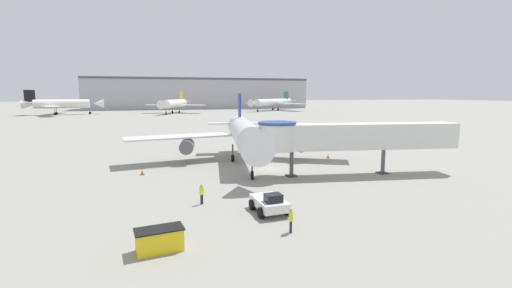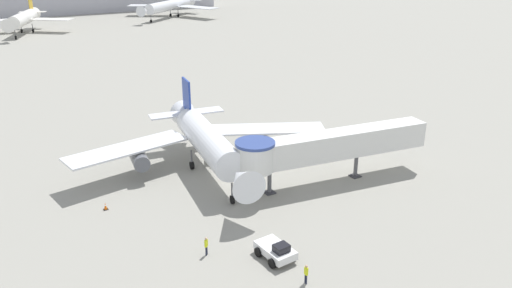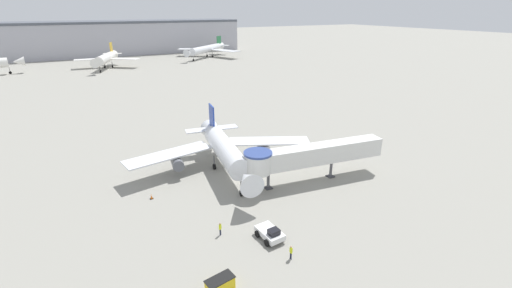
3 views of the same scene
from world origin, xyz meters
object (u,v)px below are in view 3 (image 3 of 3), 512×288
at_px(pushback_tug_white, 270,233).
at_px(ground_crew_marshaller, 291,251).
at_px(traffic_cone_port_wing, 151,197).
at_px(ground_crew_wing_walker, 220,228).
at_px(background_jet_gold_tail, 106,58).
at_px(main_airplane, 224,149).
at_px(jet_bridge, 306,155).
at_px(traffic_cone_starboard_wing, 286,154).
at_px(background_jet_green_tail, 207,49).
at_px(service_container_yellow, 220,284).

height_order(pushback_tug_white, ground_crew_marshaller, ground_crew_marshaller).
height_order(pushback_tug_white, traffic_cone_port_wing, pushback_tug_white).
distance_m(ground_crew_wing_walker, background_jet_gold_tail, 133.78).
relative_size(main_airplane, ground_crew_wing_walker, 18.20).
relative_size(jet_bridge, traffic_cone_starboard_wing, 34.01).
height_order(ground_crew_marshaller, ground_crew_wing_walker, ground_crew_wing_walker).
xyz_separation_m(jet_bridge, ground_crew_marshaller, (-11.82, -13.49, -3.39)).
bearing_deg(main_airplane, traffic_cone_port_wing, -157.60).
bearing_deg(background_jet_green_tail, pushback_tug_white, -58.80).
relative_size(pushback_tug_white, background_jet_green_tail, 0.11).
distance_m(pushback_tug_white, service_container_yellow, 9.23).
relative_size(service_container_yellow, background_jet_green_tail, 0.09).
relative_size(pushback_tug_white, traffic_cone_starboard_wing, 5.59).
xyz_separation_m(pushback_tug_white, ground_crew_wing_walker, (-4.76, 3.41, 0.22)).
height_order(pushback_tug_white, ground_crew_wing_walker, ground_crew_wing_walker).
relative_size(pushback_tug_white, service_container_yellow, 1.26).
bearing_deg(traffic_cone_starboard_wing, ground_crew_marshaller, -122.68).
bearing_deg(main_airplane, jet_bridge, -36.35).
bearing_deg(pushback_tug_white, service_container_yellow, -155.84).
xyz_separation_m(ground_crew_wing_walker, background_jet_green_tail, (55.54, 146.23, 3.46)).
height_order(background_jet_green_tail, background_jet_gold_tail, background_jet_gold_tail).
distance_m(main_airplane, background_jet_green_tail, 139.45).
relative_size(jet_bridge, ground_crew_marshaller, 13.36).
bearing_deg(pushback_tug_white, jet_bridge, 34.32).
xyz_separation_m(ground_crew_marshaller, background_jet_green_tail, (50.64, 153.65, 3.48)).
distance_m(jet_bridge, ground_crew_marshaller, 18.26).
distance_m(main_airplane, traffic_cone_starboard_wing, 12.73).
relative_size(jet_bridge, service_container_yellow, 7.69).
distance_m(pushback_tug_white, traffic_cone_port_wing, 18.54).
bearing_deg(ground_crew_marshaller, ground_crew_wing_walker, -141.39).
height_order(jet_bridge, ground_crew_marshaller, jet_bridge).
height_order(traffic_cone_port_wing, background_jet_gold_tail, background_jet_gold_tail).
height_order(main_airplane, jet_bridge, main_airplane).
xyz_separation_m(service_container_yellow, ground_crew_marshaller, (8.27, 0.36, 0.29)).
distance_m(service_container_yellow, traffic_cone_starboard_wing, 32.85).
relative_size(main_airplane, pushback_tug_white, 8.40).
height_order(pushback_tug_white, traffic_cone_starboard_wing, pushback_tug_white).
relative_size(main_airplane, traffic_cone_starboard_wing, 46.97).
distance_m(jet_bridge, pushback_tug_white, 15.69).
height_order(jet_bridge, traffic_cone_port_wing, jet_bridge).
relative_size(main_airplane, jet_bridge, 1.38).
distance_m(jet_bridge, traffic_cone_port_wing, 23.10).
bearing_deg(ground_crew_wing_walker, service_container_yellow, 24.57).
distance_m(main_airplane, ground_crew_marshaller, 23.07).
xyz_separation_m(traffic_cone_port_wing, ground_crew_wing_walker, (5.18, -12.24, 0.63)).
distance_m(traffic_cone_port_wing, ground_crew_wing_walker, 13.30).
bearing_deg(jet_bridge, traffic_cone_starboard_wing, 81.17).
height_order(pushback_tug_white, service_container_yellow, pushback_tug_white).
height_order(traffic_cone_starboard_wing, ground_crew_wing_walker, ground_crew_wing_walker).
xyz_separation_m(jet_bridge, pushback_tug_white, (-11.97, -9.48, -3.59)).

